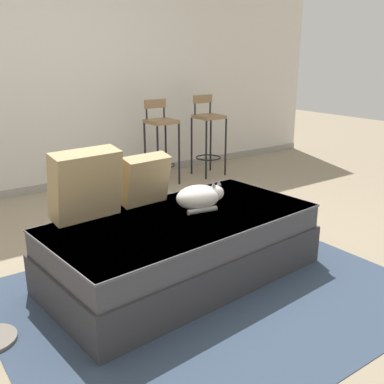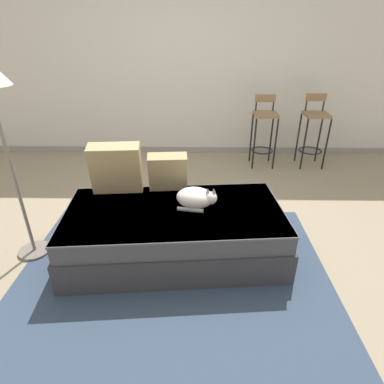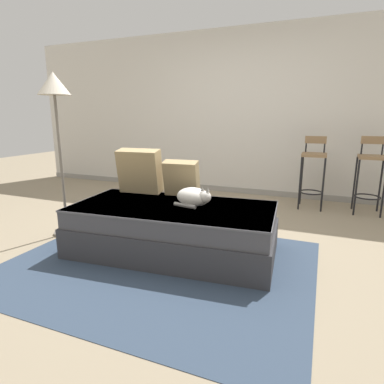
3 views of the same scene
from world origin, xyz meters
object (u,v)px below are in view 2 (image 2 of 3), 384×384
Objects in this scene: couch at (175,232)px; throw_pillow_middle at (168,172)px; bar_stool_near_window at (264,126)px; throw_pillow_corner at (116,168)px; cat at (196,198)px; bar_stool_by_doorway at (314,126)px.

throw_pillow_middle reaches higher than couch.
couch is 0.56m from throw_pillow_middle.
couch is 2.42m from bar_stool_near_window.
couch is 4.11× the size of throw_pillow_corner.
couch is at bearing -162.82° from cat.
couch is 0.79m from throw_pillow_corner.
throw_pillow_corner reaches higher than throw_pillow_middle.
cat is 0.37× the size of bar_stool_near_window.
couch is at bearing -118.33° from bar_stool_near_window.
cat is (0.19, 0.06, 0.31)m from couch.
bar_stool_near_window is at bearing 55.06° from throw_pillow_middle.
couch is 1.93× the size of bar_stool_by_doorway.
couch is 2.81m from bar_stool_by_doorway.
couch is 1.96× the size of bar_stool_near_window.
cat is 0.36× the size of bar_stool_by_doorway.
bar_stool_by_doorway is (1.91, 1.74, -0.06)m from throw_pillow_middle.
cat is 2.63m from bar_stool_by_doorway.
bar_stool_by_doorway reaches higher than cat.
bar_stool_by_doorway is (2.38, 1.77, -0.11)m from throw_pillow_corner.
bar_stool_by_doorway is (0.70, -0.00, -0.01)m from bar_stool_near_window.
throw_pillow_middle reaches higher than cat.
cat is at bearing -49.58° from throw_pillow_middle.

